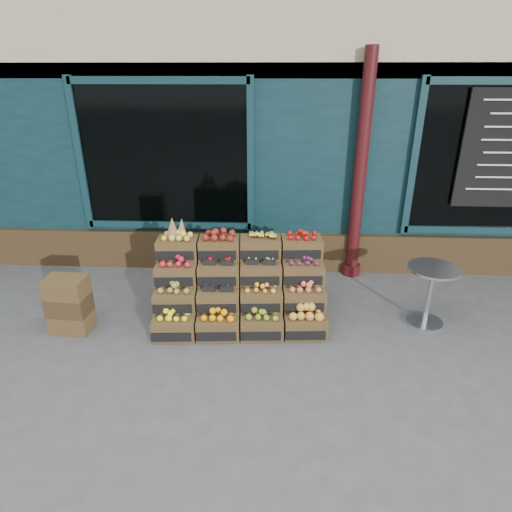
{
  "coord_description": "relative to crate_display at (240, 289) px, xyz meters",
  "views": [
    {
      "loc": [
        0.04,
        -4.01,
        2.9
      ],
      "look_at": [
        -0.2,
        0.7,
        0.85
      ],
      "focal_mm": 30.0,
      "sensor_mm": 36.0,
      "label": 1
    }
  ],
  "objects": [
    {
      "name": "crate_display",
      "position": [
        0.0,
        0.0,
        0.0
      ],
      "size": [
        2.11,
        1.13,
        1.28
      ],
      "rotation": [
        0.0,
        0.0,
        0.07
      ],
      "color": "#49371D",
      "rests_on": "ground"
    },
    {
      "name": "spare_crates",
      "position": [
        -2.0,
        -0.4,
        -0.05
      ],
      "size": [
        0.48,
        0.35,
        0.7
      ],
      "rotation": [
        0.0,
        0.0,
        -0.06
      ],
      "color": "#49371D",
      "rests_on": "ground"
    },
    {
      "name": "shopkeeper",
      "position": [
        -0.81,
        1.95,
        0.66
      ],
      "size": [
        0.88,
        0.69,
        2.12
      ],
      "primitive_type": "imported",
      "rotation": [
        0.0,
        0.0,
        3.41
      ],
      "color": "#1A5D1E",
      "rests_on": "ground"
    },
    {
      "name": "ground",
      "position": [
        0.4,
        -0.69,
        -0.39
      ],
      "size": [
        60.0,
        60.0,
        0.0
      ],
      "primitive_type": "plane",
      "color": "#464648",
      "rests_on": "ground"
    },
    {
      "name": "bistro_table",
      "position": [
        2.31,
        -0.03,
        0.08
      ],
      "size": [
        0.61,
        0.61,
        0.76
      ],
      "rotation": [
        0.0,
        0.0,
        -0.15
      ],
      "color": "#ADAEB4",
      "rests_on": "ground"
    },
    {
      "name": "shop_facade",
      "position": [
        0.41,
        4.42,
        2.0
      ],
      "size": [
        12.0,
        6.24,
        4.8
      ],
      "color": "#0D272D",
      "rests_on": "ground"
    }
  ]
}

